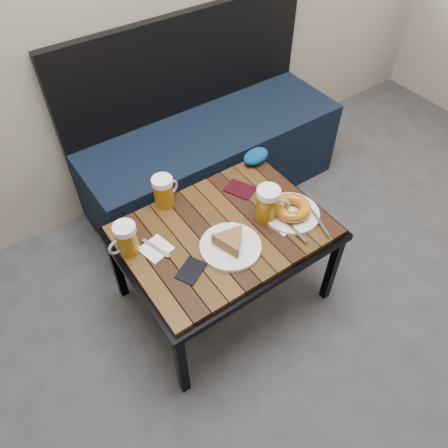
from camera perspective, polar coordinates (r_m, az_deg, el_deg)
bench at (r=2.42m, az=-1.88°, el=9.33°), size 1.40×0.50×0.95m
cafe_table at (r=1.78m, az=0.00°, el=-1.56°), size 0.84×0.62×0.47m
beer_mug_left at (r=1.66m, az=-12.68°, el=-1.89°), size 0.13×0.09×0.14m
beer_mug_centre at (r=1.82m, az=-7.85°, el=4.28°), size 0.13×0.10×0.14m
beer_mug_right at (r=1.75m, az=5.80°, el=2.64°), size 0.14×0.13×0.15m
plate_pie at (r=1.66m, az=0.86°, el=-2.55°), size 0.24×0.24×0.07m
plate_bagel at (r=1.80m, az=8.84°, el=1.80°), size 0.23×0.30×0.06m
napkin_left at (r=1.70m, az=-8.87°, el=-3.23°), size 0.12×0.14×0.01m
napkin_right at (r=1.78m, az=8.26°, el=0.07°), size 0.12×0.10×0.01m
passport_navy at (r=1.62m, az=-4.31°, el=-6.09°), size 0.14×0.12×0.01m
passport_burgundy at (r=1.91m, az=2.10°, el=4.56°), size 0.13×0.15×0.01m
knit_pouch at (r=2.04m, az=4.18°, el=8.81°), size 0.15×0.11×0.06m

